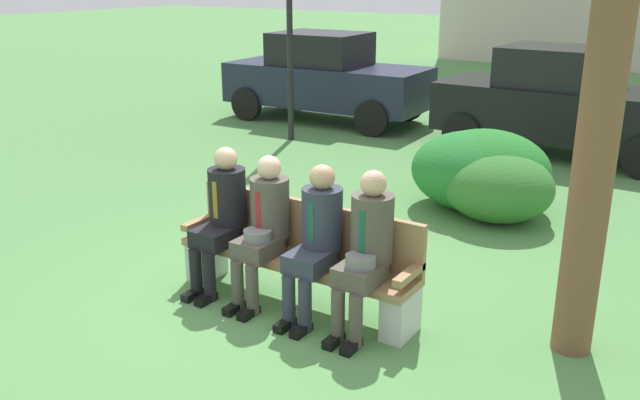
# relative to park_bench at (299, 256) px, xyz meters

# --- Properties ---
(ground_plane) EXTENTS (80.00, 80.00, 0.00)m
(ground_plane) POSITION_rel_park_bench_xyz_m (-0.34, -0.28, -0.43)
(ground_plane) COLOR #508848
(park_bench) EXTENTS (2.25, 0.44, 0.90)m
(park_bench) POSITION_rel_park_bench_xyz_m (0.00, 0.00, 0.00)
(park_bench) COLOR #99754C
(park_bench) RESTS_ON ground
(seated_man_leftmost) EXTENTS (0.34, 0.72, 1.31)m
(seated_man_leftmost) POSITION_rel_park_bench_xyz_m (-0.75, -0.13, 0.30)
(seated_man_leftmost) COLOR black
(seated_man_leftmost) RESTS_ON ground
(seated_man_centerleft) EXTENTS (0.34, 0.72, 1.30)m
(seated_man_centerleft) POSITION_rel_park_bench_xyz_m (-0.27, -0.13, 0.29)
(seated_man_centerleft) COLOR #4C473D
(seated_man_centerleft) RESTS_ON ground
(seated_man_centerright) EXTENTS (0.34, 0.72, 1.31)m
(seated_man_centerright) POSITION_rel_park_bench_xyz_m (0.27, -0.13, 0.30)
(seated_man_centerright) COLOR #2D3342
(seated_man_centerright) RESTS_ON ground
(seated_man_rightmost) EXTENTS (0.34, 0.72, 1.33)m
(seated_man_rightmost) POSITION_rel_park_bench_xyz_m (0.74, -0.13, 0.30)
(seated_man_rightmost) COLOR #4C473D
(seated_man_rightmost) RESTS_ON ground
(shrub_near_bench) EXTENTS (1.52, 1.39, 0.95)m
(shrub_near_bench) POSITION_rel_park_bench_xyz_m (0.34, 3.25, 0.04)
(shrub_near_bench) COLOR #23742C
(shrub_near_bench) RESTS_ON ground
(shrub_mid_lawn) EXTENTS (1.56, 1.43, 0.97)m
(shrub_mid_lawn) POSITION_rel_park_bench_xyz_m (0.47, 3.34, 0.05)
(shrub_mid_lawn) COLOR #247327
(shrub_mid_lawn) RESTS_ON ground
(shrub_far_lawn) EXTENTS (1.30, 1.20, 0.82)m
(shrub_far_lawn) POSITION_rel_park_bench_xyz_m (0.74, 2.99, -0.03)
(shrub_far_lawn) COLOR #32712C
(shrub_far_lawn) RESTS_ON ground
(parked_car_near) EXTENTS (3.96, 1.83, 1.68)m
(parked_car_near) POSITION_rel_park_bench_xyz_m (-3.99, 6.70, 0.40)
(parked_car_near) COLOR #1E2338
(parked_car_near) RESTS_ON ground
(parked_car_far) EXTENTS (3.93, 1.76, 1.68)m
(parked_car_far) POSITION_rel_park_bench_xyz_m (0.55, 6.51, 0.40)
(parked_car_far) COLOR black
(parked_car_far) RESTS_ON ground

